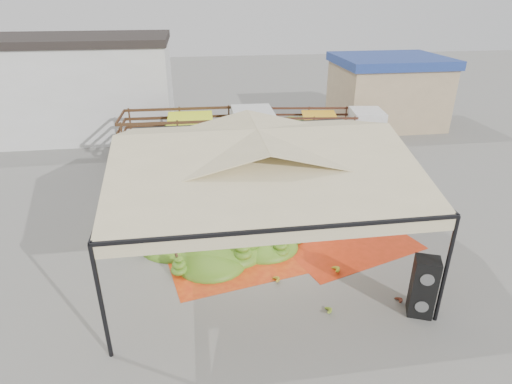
{
  "coord_description": "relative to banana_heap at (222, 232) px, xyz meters",
  "views": [
    {
      "loc": [
        -1.78,
        -11.7,
        7.62
      ],
      "look_at": [
        0.2,
        1.5,
        1.3
      ],
      "focal_mm": 30.0,
      "sensor_mm": 36.0,
      "label": 1
    }
  ],
  "objects": [
    {
      "name": "canopy_tent",
      "position": [
        1.1,
        -0.22,
        2.72
      ],
      "size": [
        8.1,
        8.1,
        4.0
      ],
      "color": "black",
      "rests_on": "ground"
    },
    {
      "name": "tarp_right",
      "position": [
        3.92,
        0.35,
        -0.57
      ],
      "size": [
        5.41,
        5.54,
        0.01
      ],
      "primitive_type": "cube",
      "rotation": [
        0.0,
        0.0,
        0.32
      ],
      "color": "red",
      "rests_on": "ground"
    },
    {
      "name": "hand_red_a",
      "position": [
        4.42,
        -3.45,
        -0.49
      ],
      "size": [
        0.39,
        0.33,
        0.17
      ],
      "primitive_type": "ellipsoid",
      "rotation": [
        0.0,
        0.0,
        0.04
      ],
      "color": "#521812",
      "rests_on": "ground"
    },
    {
      "name": "banana_leaves",
      "position": [
        -2.6,
        1.65,
        -0.58
      ],
      "size": [
        0.96,
        1.36,
        3.7
      ],
      "primitive_type": null,
      "color": "#267A20",
      "rests_on": "ground"
    },
    {
      "name": "hand_red_b",
      "position": [
        4.8,
        -3.66,
        -0.47
      ],
      "size": [
        0.52,
        0.45,
        0.21
      ],
      "primitive_type": "ellipsoid",
      "rotation": [
        0.0,
        0.0,
        -0.16
      ],
      "color": "maroon",
      "rests_on": "ground"
    },
    {
      "name": "building_white",
      "position": [
        -8.9,
        13.78,
        2.14
      ],
      "size": [
        14.3,
        6.3,
        5.4
      ],
      "color": "silver",
      "rests_on": "ground"
    },
    {
      "name": "ground",
      "position": [
        1.1,
        -0.22,
        -0.58
      ],
      "size": [
        90.0,
        90.0,
        0.0
      ],
      "primitive_type": "plane",
      "color": "slate",
      "rests_on": "ground"
    },
    {
      "name": "vendor",
      "position": [
        1.35,
        3.26,
        0.26
      ],
      "size": [
        0.72,
        0.61,
        1.68
      ],
      "primitive_type": "imported",
      "rotation": [
        0.0,
        0.0,
        3.53
      ],
      "color": "gray",
      "rests_on": "ground"
    },
    {
      "name": "hand_green",
      "position": [
        2.41,
        -3.55,
        -0.48
      ],
      "size": [
        0.43,
        0.36,
        0.19
      ],
      "primitive_type": "ellipsoid",
      "rotation": [
        0.0,
        0.0,
        -0.07
      ],
      "color": "#5E841B",
      "rests_on": "ground"
    },
    {
      "name": "speaker_stack",
      "position": [
        4.8,
        -3.92,
        0.26
      ],
      "size": [
        0.76,
        0.72,
        1.66
      ],
      "rotation": [
        0.0,
        0.0,
        -0.39
      ],
      "color": "black",
      "rests_on": "ground"
    },
    {
      "name": "hanging_bunches",
      "position": [
        3.42,
        -0.59,
        2.04
      ],
      "size": [
        1.74,
        0.24,
        0.2
      ],
      "color": "#46811A",
      "rests_on": "ground"
    },
    {
      "name": "hand_yellow_b",
      "position": [
        1.31,
        -2.08,
        -0.47
      ],
      "size": [
        0.49,
        0.42,
        0.2
      ],
      "primitive_type": "ellipsoid",
      "rotation": [
        0.0,
        0.0,
        0.15
      ],
      "color": "gold",
      "rests_on": "ground"
    },
    {
      "name": "building_tan",
      "position": [
        11.1,
        12.78,
        1.5
      ],
      "size": [
        6.3,
        5.3,
        4.1
      ],
      "color": "tan",
      "rests_on": "ground"
    },
    {
      "name": "truck_right",
      "position": [
        6.34,
        8.91,
        0.67
      ],
      "size": [
        6.09,
        2.79,
        2.01
      ],
      "rotation": [
        0.0,
        0.0,
        -0.14
      ],
      "color": "#502A1A",
      "rests_on": "ground"
    },
    {
      "name": "tarp_left",
      "position": [
        0.17,
        -0.42,
        -0.57
      ],
      "size": [
        4.55,
        4.4,
        0.01
      ],
      "primitive_type": "cube",
      "rotation": [
        0.0,
        0.0,
        0.21
      ],
      "color": "#EB5B16",
      "rests_on": "ground"
    },
    {
      "name": "banana_heap",
      "position": [
        0.0,
        0.0,
        0.0
      ],
      "size": [
        6.46,
        5.84,
        1.15
      ],
      "primitive_type": "ellipsoid",
      "rotation": [
        0.0,
        0.0,
        0.31
      ],
      "color": "#3A821B",
      "rests_on": "ground"
    },
    {
      "name": "hand_yellow_a",
      "position": [
        3.16,
        -1.86,
        -0.46
      ],
      "size": [
        0.49,
        0.4,
        0.22
      ],
      "primitive_type": "ellipsoid",
      "rotation": [
        0.0,
        0.0,
        0.01
      ],
      "color": "gold",
      "rests_on": "ground"
    },
    {
      "name": "truck_left",
      "position": [
        -0.18,
        8.04,
        0.93
      ],
      "size": [
        7.2,
        2.65,
        2.45
      ],
      "rotation": [
        0.0,
        0.0,
        -0.03
      ],
      "color": "#4C3419",
      "rests_on": "ground"
    }
  ]
}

